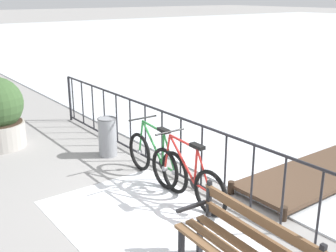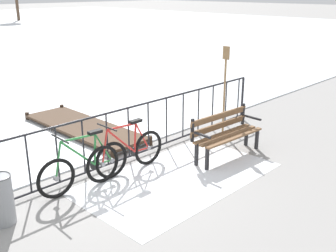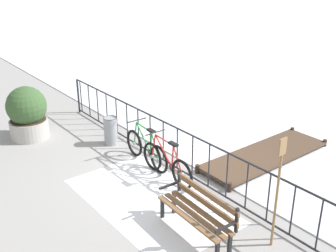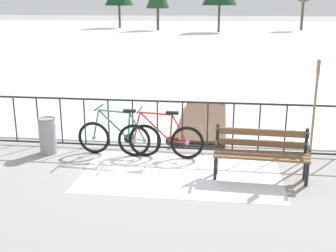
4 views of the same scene
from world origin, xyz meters
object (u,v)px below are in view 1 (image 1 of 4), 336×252
at_px(bicycle_near_railing, 156,159).
at_px(bicycle_second, 186,178).
at_px(park_bench, 245,246).
at_px(trash_bin, 108,137).

xyz_separation_m(bicycle_near_railing, bicycle_second, (0.84, -0.06, 0.00)).
relative_size(park_bench, trash_bin, 2.22).
bearing_deg(bicycle_second, park_bench, -22.21).
bearing_deg(bicycle_near_railing, park_bench, -16.82).
relative_size(bicycle_near_railing, park_bench, 1.05).
distance_m(park_bench, trash_bin, 4.22).
bearing_deg(trash_bin, park_bench, -10.02).
distance_m(bicycle_near_railing, bicycle_second, 0.84).
bearing_deg(bicycle_near_railing, trash_bin, -176.78).
distance_m(bicycle_near_railing, trash_bin, 1.46).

